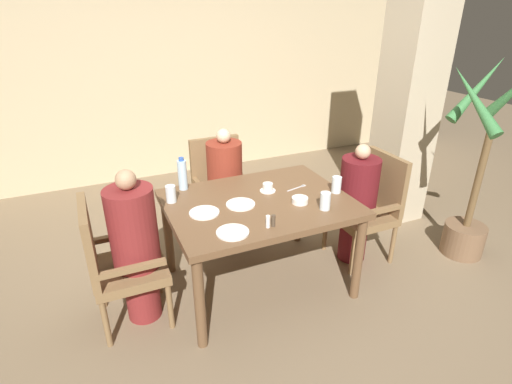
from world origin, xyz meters
name	(u,v)px	position (x,y,z in m)	size (l,w,h in m)	color
ground_plane	(259,282)	(0.00, 0.00, 0.00)	(16.00, 16.00, 0.00)	#7A664C
wall_back	(170,65)	(0.00, 2.68, 1.40)	(8.00, 0.06, 2.80)	#C6B289
pillar_stone	(410,89)	(1.82, 0.52, 1.35)	(0.45, 0.45, 2.70)	#BCAD8E
dining_table	(259,211)	(0.00, 0.00, 0.66)	(1.35, 1.03, 0.75)	brown
chair_left_side	(116,261)	(-1.06, 0.00, 0.51)	(0.49, 0.48, 0.95)	brown
diner_in_left_chair	(136,246)	(-0.92, 0.00, 0.59)	(0.32, 0.32, 1.15)	maroon
chair_far_side	(220,185)	(0.00, 0.90, 0.51)	(0.48, 0.49, 0.95)	brown
diner_in_far_chair	(225,185)	(0.00, 0.76, 0.57)	(0.32, 0.32, 1.10)	maroon
chair_right_side	(370,204)	(1.06, 0.00, 0.51)	(0.49, 0.48, 0.95)	brown
diner_in_right_chair	(357,203)	(0.92, 0.00, 0.55)	(0.32, 0.32, 1.07)	#5B1419
potted_palm	(477,185)	(1.88, -0.35, 0.69)	(0.59, 0.61, 1.76)	brown
plate_main_left	(204,213)	(-0.43, -0.03, 0.76)	(0.21, 0.21, 0.01)	white
plate_main_right	(241,204)	(-0.15, -0.01, 0.76)	(0.21, 0.21, 0.01)	white
plate_dessert_center	(233,232)	(-0.34, -0.36, 0.76)	(0.21, 0.21, 0.01)	white
teacup_with_saucer	(268,188)	(0.13, 0.13, 0.78)	(0.12, 0.12, 0.07)	white
bowl_small	(300,200)	(0.26, -0.15, 0.77)	(0.12, 0.12, 0.04)	white
water_bottle	(182,175)	(-0.46, 0.44, 0.87)	(0.07, 0.07, 0.26)	silver
glass_tall_near	(325,201)	(0.38, -0.31, 0.82)	(0.07, 0.07, 0.13)	silver
glass_tall_mid	(171,194)	(-0.60, 0.25, 0.82)	(0.07, 0.07, 0.13)	silver
glass_tall_far	(336,185)	(0.61, -0.10, 0.82)	(0.07, 0.07, 0.13)	silver
salt_shaker	(268,222)	(-0.11, -0.38, 0.79)	(0.03, 0.03, 0.09)	white
pepper_shaker	(273,221)	(-0.07, -0.38, 0.79)	(0.03, 0.03, 0.08)	#4C3D2D
fork_beside_plate	(298,187)	(0.38, 0.09, 0.75)	(0.19, 0.06, 0.00)	silver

